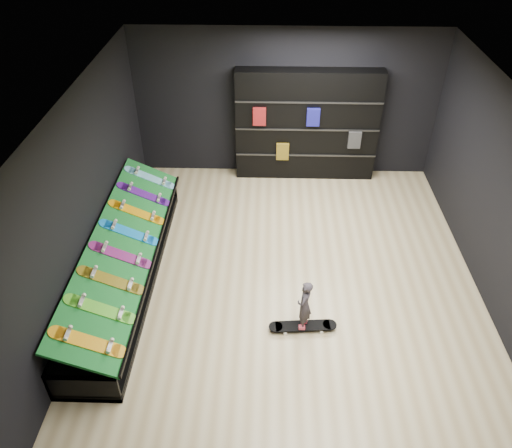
{
  "coord_description": "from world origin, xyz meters",
  "views": [
    {
      "loc": [
        -0.33,
        -5.82,
        5.54
      ],
      "look_at": [
        -0.5,
        0.2,
        1.0
      ],
      "focal_mm": 35.0,
      "sensor_mm": 36.0,
      "label": 1
    }
  ],
  "objects_px": {
    "back_shelving": "(307,126)",
    "child": "(304,313)",
    "floor_skateboard": "(303,327)",
    "display_rack": "(126,267)"
  },
  "relations": [
    {
      "from": "back_shelving",
      "to": "child",
      "type": "bearing_deg",
      "value": -92.93
    },
    {
      "from": "child",
      "to": "display_rack",
      "type": "bearing_deg",
      "value": -90.73
    },
    {
      "from": "display_rack",
      "to": "child",
      "type": "relative_size",
      "value": 9.18
    },
    {
      "from": "display_rack",
      "to": "child",
      "type": "xyz_separation_m",
      "value": [
        2.75,
        -0.98,
        0.09
      ]
    },
    {
      "from": "back_shelving",
      "to": "floor_skateboard",
      "type": "height_order",
      "value": "back_shelving"
    },
    {
      "from": "floor_skateboard",
      "to": "back_shelving",
      "type": "bearing_deg",
      "value": 82.54
    },
    {
      "from": "floor_skateboard",
      "to": "display_rack",
      "type": "bearing_deg",
      "value": 155.89
    },
    {
      "from": "back_shelving",
      "to": "floor_skateboard",
      "type": "xyz_separation_m",
      "value": [
        -0.22,
        -4.3,
        -1.08
      ]
    },
    {
      "from": "back_shelving",
      "to": "child",
      "type": "distance_m",
      "value": 4.38
    },
    {
      "from": "floor_skateboard",
      "to": "child",
      "type": "relative_size",
      "value": 2.0
    }
  ]
}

